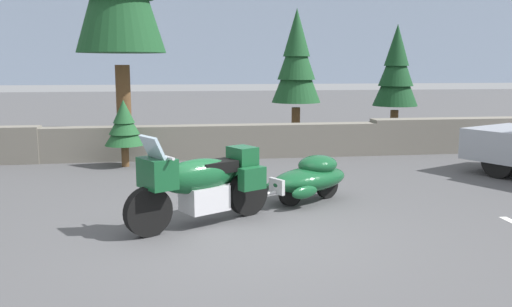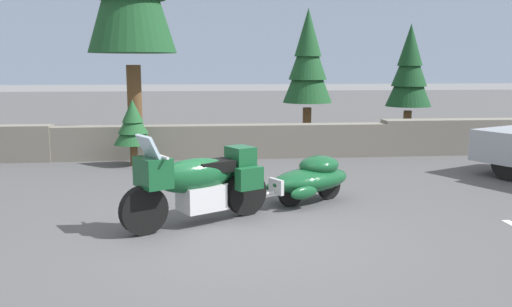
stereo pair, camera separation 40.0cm
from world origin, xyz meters
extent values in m
plane|color=#4C4C4F|center=(0.00, 0.00, 0.00)|extent=(80.00, 80.00, 0.00)
cube|color=slate|center=(0.00, 6.06, 0.40)|extent=(8.00, 0.49, 0.80)
cube|color=#8C9EB7|center=(0.00, 96.06, 8.00)|extent=(240.00, 80.00, 16.00)
cylinder|color=black|center=(-1.25, 0.12, 0.33)|extent=(0.64, 0.45, 0.66)
cylinder|color=black|center=(0.17, 0.95, 0.33)|extent=(0.64, 0.45, 0.66)
cube|color=silver|center=(-0.49, 0.56, 0.38)|extent=(0.74, 0.68, 0.36)
ellipsoid|color=#144C28|center=(-0.58, 0.51, 0.71)|extent=(1.26, 0.98, 0.48)
cube|color=#144C28|center=(-1.12, 0.20, 0.83)|extent=(0.57, 0.63, 0.40)
cube|color=#9EB7C6|center=(-1.16, 0.17, 1.16)|extent=(0.38, 0.48, 0.34)
cube|color=black|center=(-0.32, 0.66, 0.81)|extent=(0.67, 0.59, 0.16)
cube|color=#144C28|center=(0.09, 0.90, 0.91)|extent=(0.48, 0.51, 0.28)
cube|color=#144C28|center=(0.20, 0.62, 0.63)|extent=(0.43, 0.34, 0.32)
cube|color=#144C28|center=(-0.11, 1.14, 0.63)|extent=(0.43, 0.34, 0.32)
cylinder|color=silver|center=(-1.08, 0.22, 1.06)|extent=(0.39, 0.62, 0.04)
cylinder|color=silver|center=(-1.21, 0.15, 0.58)|extent=(0.25, 0.19, 0.54)
cylinder|color=black|center=(0.92, 1.39, 0.22)|extent=(0.43, 0.31, 0.44)
cylinder|color=black|center=(1.64, 1.80, 0.22)|extent=(0.43, 0.31, 0.44)
ellipsoid|color=#144C28|center=(1.28, 1.60, 0.38)|extent=(1.64, 1.34, 0.40)
ellipsoid|color=#144C28|center=(1.43, 1.69, 0.60)|extent=(0.90, 0.85, 0.32)
cube|color=silver|center=(0.67, 1.24, 0.36)|extent=(0.21, 0.31, 0.24)
ellipsoid|color=#144C28|center=(1.08, 1.11, 0.28)|extent=(0.52, 0.38, 0.20)
ellipsoid|color=#144C28|center=(0.76, 1.67, 0.28)|extent=(0.52, 0.38, 0.20)
cylinder|color=silver|center=(0.33, 1.04, 0.27)|extent=(0.63, 0.40, 0.05)
cylinder|color=black|center=(5.48, 2.94, 0.34)|extent=(0.50, 0.71, 0.68)
cylinder|color=brown|center=(-2.18, 6.89, 1.12)|extent=(0.36, 0.36, 2.23)
cylinder|color=brown|center=(2.36, 7.66, 0.54)|extent=(0.24, 0.24, 1.08)
cone|color=#194723|center=(2.36, 7.66, 2.07)|extent=(1.33, 1.33, 1.70)
cone|color=#194723|center=(2.36, 7.66, 2.58)|extent=(1.03, 1.03, 1.49)
cone|color=#194723|center=(2.36, 7.66, 3.09)|extent=(0.73, 0.73, 1.28)
cylinder|color=brown|center=(5.21, 7.71, 0.48)|extent=(0.22, 0.22, 0.97)
cone|color=#143D1E|center=(5.21, 7.71, 1.86)|extent=(1.25, 1.25, 1.53)
cone|color=#143D1E|center=(5.21, 7.71, 2.32)|extent=(0.97, 0.97, 1.34)
cone|color=#143D1E|center=(5.21, 7.71, 2.78)|extent=(0.69, 0.69, 1.15)
cylinder|color=brown|center=(-2.03, 5.24, 0.21)|extent=(0.17, 0.17, 0.43)
cone|color=#1E5128|center=(-2.03, 5.24, 0.82)|extent=(0.87, 0.87, 0.68)
cone|color=#1E5128|center=(-2.03, 5.24, 1.02)|extent=(0.67, 0.67, 0.59)
cone|color=#1E5128|center=(-2.03, 5.24, 1.23)|extent=(0.48, 0.48, 0.51)
camera|label=1|loc=(-0.82, -6.91, 2.24)|focal=38.12mm
camera|label=2|loc=(-0.42, -6.96, 2.24)|focal=38.12mm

